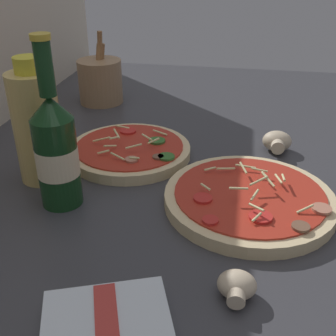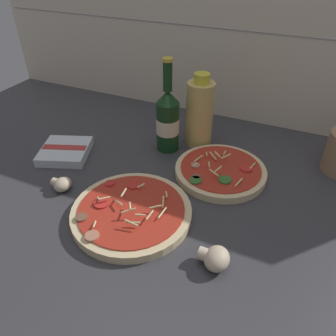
{
  "view_description": "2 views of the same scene",
  "coord_description": "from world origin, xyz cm",
  "views": [
    {
      "loc": [
        -55.94,
        -6.84,
        38.48
      ],
      "look_at": [
        3.96,
        4.09,
        5.58
      ],
      "focal_mm": 45.0,
      "sensor_mm": 36.0,
      "label": 1
    },
    {
      "loc": [
        28.38,
        -53.18,
        52.85
      ],
      "look_at": [
        2.27,
        4.83,
        6.78
      ],
      "focal_mm": 35.0,
      "sensor_mm": 36.0,
      "label": 2
    }
  ],
  "objects": [
    {
      "name": "counter_slab",
      "position": [
        0.0,
        0.0,
        1.25
      ],
      "size": [
        160.0,
        90.0,
        2.5
      ],
      "color": "#38383D",
      "rests_on": "ground"
    },
    {
      "name": "dish_towel",
      "position": [
        -28.58,
        4.27,
        3.71
      ],
      "size": [
        16.33,
        16.57,
        2.56
      ],
      "color": "silver",
      "rests_on": "counter_slab"
    },
    {
      "name": "oil_bottle",
      "position": [
        2.59,
        25.5,
        12.04
      ],
      "size": [
        7.65,
        7.65,
        20.75
      ],
      "color": "#D6B766",
      "rests_on": "counter_slab"
    },
    {
      "name": "mushroom_left",
      "position": [
        -19.61,
        -8.13,
        4.09
      ],
      "size": [
        4.76,
        4.53,
        3.17
      ],
      "color": "beige",
      "rests_on": "counter_slab"
    },
    {
      "name": "beer_bottle",
      "position": [
        -4.32,
        19.29,
        11.55
      ],
      "size": [
        6.33,
        6.33,
        25.6
      ],
      "color": "#143819",
      "rests_on": "counter_slab"
    },
    {
      "name": "pizza_far",
      "position": [
        13.11,
        13.11,
        3.61
      ],
      "size": [
        22.97,
        22.97,
        4.82
      ],
      "color": "beige",
      "rests_on": "counter_slab"
    },
    {
      "name": "mushroom_right",
      "position": [
        20.35,
        -14.3,
        4.44
      ],
      "size": [
        5.83,
        5.55,
        3.88
      ],
      "color": "beige",
      "rests_on": "counter_slab"
    },
    {
      "name": "tile_backsplash",
      "position": [
        0.0,
        45.5,
        30.0
      ],
      "size": [
        160.0,
        1.13,
        60.0
      ],
      "color": "beige",
      "rests_on": "ground"
    },
    {
      "name": "pizza_near",
      "position": [
        -0.09,
        -9.29,
        3.63
      ],
      "size": [
        26.04,
        26.04,
        4.77
      ],
      "color": "beige",
      "rests_on": "counter_slab"
    }
  ]
}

